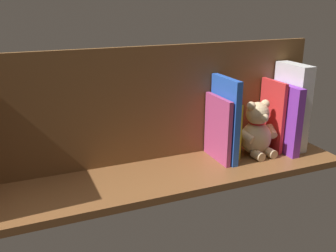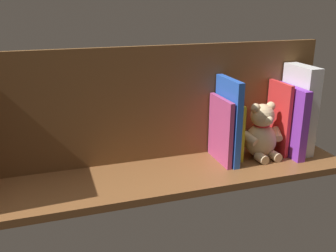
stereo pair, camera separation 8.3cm
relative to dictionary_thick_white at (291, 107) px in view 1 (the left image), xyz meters
The scene contains 9 objects.
ground_plane 49.23cm from the dictionary_thick_white, ahead, with size 112.52×27.01×2.20cm, color brown.
shelf_back_panel 47.47cm from the dictionary_thick_white, 10.20° to the right, with size 112.52×1.50×36.23cm, color brown.
dictionary_thick_white is the anchor object (origin of this frame).
book_0 5.48cm from the dictionary_thick_white, 16.54° to the left, with size 2.75×17.04×22.91cm, color purple.
book_1 7.44cm from the dictionary_thick_white, ahead, with size 1.25×12.40×23.89cm, color red.
teddy_bear 15.58cm from the dictionary_thick_white, ahead, with size 14.81×12.08×18.28cm.
book_2 23.79cm from the dictionary_thick_white, ahead, with size 2.90×10.91×18.23cm, color yellow.
book_3 26.13cm from the dictionary_thick_white, ahead, with size 2.01×15.15×26.67cm, color blue.
book_4 28.69cm from the dictionary_thick_white, ahead, with size 1.43×14.73×20.75cm, color #B23F72.
Camera 1 is at (40.06, 96.09, 49.85)cm, focal length 40.72 mm.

